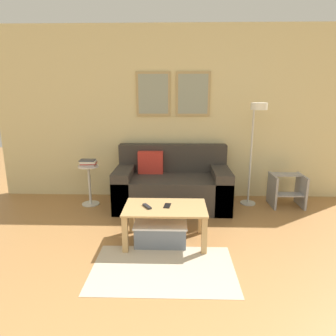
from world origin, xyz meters
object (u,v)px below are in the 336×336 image
object	(u,v)px
side_table	(89,182)
book_stack	(88,163)
couch	(172,185)
storage_bin	(161,232)
step_stool	(287,189)
coffee_table	(165,214)
cell_phone	(167,206)
remote_control	(147,206)
floor_lamp	(256,132)

from	to	relation	value
side_table	book_stack	distance (m)	0.28
couch	storage_bin	distance (m)	1.15
storage_bin	side_table	world-z (taller)	side_table
book_stack	step_stool	xyz separation A→B (m)	(2.85, 0.02, -0.38)
coffee_table	cell_phone	xyz separation A→B (m)	(0.02, 0.02, 0.08)
coffee_table	storage_bin	size ratio (longest dim) A/B	1.56
side_table	remote_control	xyz separation A→B (m)	(0.95, -1.13, 0.07)
couch	side_table	xyz separation A→B (m)	(-1.20, -0.01, 0.05)
book_stack	remote_control	world-z (taller)	book_stack
coffee_table	cell_phone	distance (m)	0.09
side_table	remote_control	size ratio (longest dim) A/B	3.90
side_table	cell_phone	distance (m)	1.60
floor_lamp	step_stool	distance (m)	0.99
book_stack	floor_lamp	bearing A→B (deg)	-1.81
floor_lamp	cell_phone	bearing A→B (deg)	-138.45
cell_phone	step_stool	xyz separation A→B (m)	(1.69, 1.12, -0.17)
remote_control	step_stool	xyz separation A→B (m)	(1.90, 1.16, -0.17)
floor_lamp	book_stack	xyz separation A→B (m)	(-2.32, 0.07, -0.45)
couch	side_table	bearing A→B (deg)	-179.55
remote_control	coffee_table	bearing A→B (deg)	-25.27
couch	remote_control	distance (m)	1.18
couch	book_stack	distance (m)	1.24
couch	coffee_table	size ratio (longest dim) A/B	1.81
coffee_table	storage_bin	world-z (taller)	coffee_table
floor_lamp	side_table	bearing A→B (deg)	178.42
side_table	coffee_table	bearing A→B (deg)	-44.26
remote_control	step_stool	size ratio (longest dim) A/B	0.33
coffee_table	floor_lamp	world-z (taller)	floor_lamp
remote_control	storage_bin	bearing A→B (deg)	-25.87
storage_bin	step_stool	distance (m)	2.10
storage_bin	cell_phone	xyz separation A→B (m)	(0.07, 0.03, 0.29)
couch	storage_bin	size ratio (longest dim) A/B	2.82
couch	book_stack	world-z (taller)	couch
couch	cell_phone	distance (m)	1.11
couch	coffee_table	distance (m)	1.12
book_stack	couch	bearing A→B (deg)	0.00
cell_phone	step_stool	world-z (taller)	step_stool
floor_lamp	book_stack	bearing A→B (deg)	178.19
floor_lamp	remote_control	bearing A→B (deg)	-142.11
coffee_table	cell_phone	world-z (taller)	cell_phone
storage_bin	step_stool	bearing A→B (deg)	33.15
coffee_table	floor_lamp	xyz separation A→B (m)	(1.18, 1.05, 0.75)
couch	remote_control	world-z (taller)	couch
step_stool	couch	bearing A→B (deg)	-179.34
book_stack	remote_control	xyz separation A→B (m)	(0.95, -1.14, -0.21)
couch	floor_lamp	world-z (taller)	floor_lamp
coffee_table	storage_bin	xyz separation A→B (m)	(-0.05, -0.01, -0.21)
book_stack	step_stool	size ratio (longest dim) A/B	0.52
storage_bin	remote_control	size ratio (longest dim) A/B	3.77
floor_lamp	storage_bin	bearing A→B (deg)	-139.34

